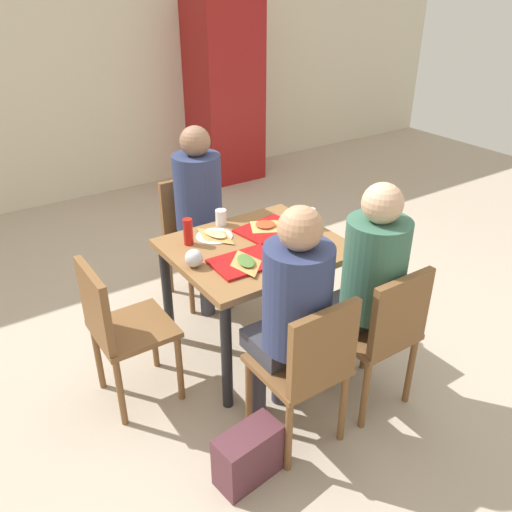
{
  "coord_description": "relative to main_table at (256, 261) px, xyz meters",
  "views": [
    {
      "loc": [
        -1.53,
        -2.27,
        2.13
      ],
      "look_at": [
        0.0,
        0.0,
        0.65
      ],
      "focal_mm": 36.97,
      "sensor_mm": 36.0,
      "label": 1
    }
  ],
  "objects": [
    {
      "name": "ground_plane",
      "position": [
        0.0,
        0.0,
        -0.63
      ],
      "size": [
        10.0,
        10.0,
        0.02
      ],
      "primitive_type": "cube",
      "color": "#B7A893"
    },
    {
      "name": "chair_far_side",
      "position": [
        0.0,
        0.8,
        -0.11
      ],
      "size": [
        0.4,
        0.4,
        0.86
      ],
      "color": "brown",
      "rests_on": "ground_plane"
    },
    {
      "name": "person_in_red",
      "position": [
        -0.25,
        -0.66,
        0.13
      ],
      "size": [
        0.32,
        0.42,
        1.27
      ],
      "color": "#383842",
      "rests_on": "ground_plane"
    },
    {
      "name": "pizza_slice_c",
      "position": [
        -0.14,
        0.22,
        0.12
      ],
      "size": [
        0.17,
        0.26,
        0.02
      ],
      "color": "#C68C47",
      "rests_on": "paper_plate_center"
    },
    {
      "name": "pizza_slice_a",
      "position": [
        -0.18,
        -0.17,
        0.13
      ],
      "size": [
        0.19,
        0.25,
        0.02
      ],
      "color": "#C68C47",
      "rests_on": "tray_red_near"
    },
    {
      "name": "plastic_cup_b",
      "position": [
        0.02,
        -0.36,
        0.15
      ],
      "size": [
        0.07,
        0.07,
        0.1
      ],
      "primitive_type": "cylinder",
      "color": "white",
      "rests_on": "main_table"
    },
    {
      "name": "back_wall",
      "position": [
        0.0,
        3.2,
        0.78
      ],
      "size": [
        10.0,
        0.1,
        2.8
      ],
      "primitive_type": "cube",
      "color": "beige",
      "rests_on": "ground_plane"
    },
    {
      "name": "pizza_slice_b",
      "position": [
        0.17,
        0.15,
        0.13
      ],
      "size": [
        0.22,
        0.22,
        0.02
      ],
      "color": "tan",
      "rests_on": "tray_red_far"
    },
    {
      "name": "tray_red_near",
      "position": [
        -0.17,
        -0.15,
        0.11
      ],
      "size": [
        0.37,
        0.27,
        0.02
      ],
      "primitive_type": "cube",
      "rotation": [
        0.0,
        0.0,
        -0.03
      ],
      "color": "#B21414",
      "rests_on": "main_table"
    },
    {
      "name": "chair_near_right",
      "position": [
        0.25,
        -0.8,
        -0.11
      ],
      "size": [
        0.4,
        0.4,
        0.86
      ],
      "color": "brown",
      "rests_on": "ground_plane"
    },
    {
      "name": "main_table",
      "position": [
        0.0,
        0.0,
        0.0
      ],
      "size": [
        0.98,
        0.84,
        0.72
      ],
      "color": "olive",
      "rests_on": "ground_plane"
    },
    {
      "name": "soda_can",
      "position": [
        0.42,
        0.02,
        0.16
      ],
      "size": [
        0.07,
        0.07,
        0.12
      ],
      "primitive_type": "cylinder",
      "color": "#B7BCC6",
      "rests_on": "main_table"
    },
    {
      "name": "foil_bundle",
      "position": [
        -0.42,
        -0.02,
        0.15
      ],
      "size": [
        0.1,
        0.1,
        0.1
      ],
      "primitive_type": "sphere",
      "color": "silver",
      "rests_on": "main_table"
    },
    {
      "name": "chair_near_left",
      "position": [
        -0.25,
        -0.8,
        -0.11
      ],
      "size": [
        0.4,
        0.4,
        0.86
      ],
      "color": "brown",
      "rests_on": "ground_plane"
    },
    {
      "name": "person_far_side",
      "position": [
        -0.0,
        0.66,
        0.13
      ],
      "size": [
        0.32,
        0.42,
        1.27
      ],
      "color": "#383842",
      "rests_on": "ground_plane"
    },
    {
      "name": "paper_plate_center",
      "position": [
        -0.15,
        0.23,
        0.11
      ],
      "size": [
        0.22,
        0.22,
        0.01
      ],
      "primitive_type": "cylinder",
      "color": "white",
      "rests_on": "main_table"
    },
    {
      "name": "handbag",
      "position": [
        -0.6,
        -0.82,
        -0.48
      ],
      "size": [
        0.34,
        0.2,
        0.28
      ],
      "primitive_type": "cube",
      "rotation": [
        0.0,
        0.0,
        0.12
      ],
      "color": "#592D38",
      "rests_on": "ground_plane"
    },
    {
      "name": "plastic_cup_a",
      "position": [
        -0.02,
        0.36,
        0.15
      ],
      "size": [
        0.07,
        0.07,
        0.1
      ],
      "primitive_type": "cylinder",
      "color": "white",
      "rests_on": "main_table"
    },
    {
      "name": "paper_plate_near_edge",
      "position": [
        0.15,
        -0.23,
        0.11
      ],
      "size": [
        0.22,
        0.22,
        0.01
      ],
      "primitive_type": "cylinder",
      "color": "white",
      "rests_on": "main_table"
    },
    {
      "name": "drink_fridge",
      "position": [
        1.5,
        2.85,
        0.33
      ],
      "size": [
        0.7,
        0.6,
        1.9
      ],
      "primitive_type": "cube",
      "color": "maroon",
      "rests_on": "ground_plane"
    },
    {
      "name": "person_in_brown_jacket",
      "position": [
        0.25,
        -0.66,
        0.13
      ],
      "size": [
        0.32,
        0.42,
        1.27
      ],
      "color": "#383842",
      "rests_on": "ground_plane"
    },
    {
      "name": "chair_left_end",
      "position": [
        -0.87,
        0.0,
        -0.11
      ],
      "size": [
        0.4,
        0.4,
        0.86
      ],
      "color": "brown",
      "rests_on": "ground_plane"
    },
    {
      "name": "condiment_bottle",
      "position": [
        -0.32,
        0.23,
        0.18
      ],
      "size": [
        0.06,
        0.06,
        0.16
      ],
      "primitive_type": "cylinder",
      "color": "red",
      "rests_on": "main_table"
    },
    {
      "name": "tray_red_far",
      "position": [
        0.17,
        0.13,
        0.11
      ],
      "size": [
        0.39,
        0.31,
        0.02
      ],
      "primitive_type": "cube",
      "rotation": [
        0.0,
        0.0,
        0.15
      ],
      "color": "#B21414",
      "rests_on": "main_table"
    }
  ]
}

